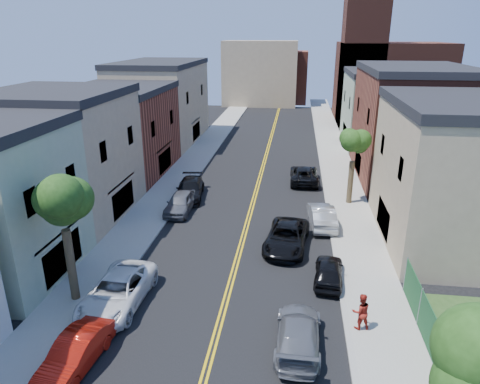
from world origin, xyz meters
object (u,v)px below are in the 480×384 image
(silver_car_right, at_px, (322,215))
(pedestrian_left, at_px, (71,265))
(black_car_left, at_px, (190,189))
(white_pickup, at_px, (117,291))
(black_car_right, at_px, (329,271))
(grey_car_left, at_px, (180,203))
(dark_car_right_far, at_px, (304,174))
(red_sedan, at_px, (75,353))
(grey_car_right, at_px, (298,333))
(black_suv_lane, at_px, (287,237))
(pedestrian_right, at_px, (361,311))

(silver_car_right, height_order, pedestrian_left, pedestrian_left)
(black_car_left, relative_size, silver_car_right, 1.11)
(white_pickup, distance_m, black_car_right, 11.61)
(grey_car_left, relative_size, dark_car_right_far, 0.83)
(grey_car_left, relative_size, black_car_left, 0.86)
(grey_car_left, distance_m, black_car_right, 14.16)
(grey_car_left, xyz_separation_m, black_car_right, (10.99, -8.93, -0.12))
(red_sedan, distance_m, black_car_left, 20.40)
(red_sedan, distance_m, grey_car_right, 9.63)
(black_car_left, bearing_deg, black_car_right, -54.71)
(grey_car_left, height_order, black_suv_lane, grey_car_left)
(red_sedan, relative_size, grey_car_left, 0.93)
(white_pickup, bearing_deg, dark_car_right_far, 67.25)
(grey_car_right, bearing_deg, pedestrian_right, -150.91)
(white_pickup, height_order, pedestrian_left, pedestrian_left)
(dark_car_right_far, distance_m, black_suv_lane, 13.77)
(red_sedan, height_order, white_pickup, white_pickup)
(black_car_left, relative_size, pedestrian_right, 2.94)
(white_pickup, xyz_separation_m, grey_car_left, (0.01, 12.63, -0.02))
(black_suv_lane, xyz_separation_m, pedestrian_right, (3.70, -8.11, 0.29))
(dark_car_right_far, relative_size, black_suv_lane, 0.99)
(red_sedan, height_order, grey_car_right, grey_car_right)
(grey_car_left, relative_size, black_car_right, 1.18)
(white_pickup, height_order, pedestrian_right, pedestrian_right)
(red_sedan, bearing_deg, pedestrian_left, 123.86)
(grey_car_left, bearing_deg, black_suv_lane, -29.69)
(red_sedan, height_order, dark_car_right_far, dark_car_right_far)
(grey_car_right, bearing_deg, pedestrian_left, -16.06)
(grey_car_left, bearing_deg, white_pickup, -89.00)
(white_pickup, bearing_deg, grey_car_left, 91.81)
(grey_car_right, bearing_deg, silver_car_right, -95.42)
(pedestrian_left, distance_m, pedestrian_right, 16.01)
(black_car_right, height_order, silver_car_right, silver_car_right)
(white_pickup, bearing_deg, silver_car_right, 48.16)
(red_sedan, bearing_deg, black_car_right, 42.11)
(dark_car_right_far, bearing_deg, black_suv_lane, 83.76)
(black_car_left, bearing_deg, silver_car_right, -28.77)
(white_pickup, bearing_deg, grey_car_right, -10.51)
(grey_car_left, distance_m, grey_car_right, 17.37)
(dark_car_right_far, relative_size, pedestrian_left, 3.51)
(black_car_left, distance_m, dark_car_right_far, 11.18)
(silver_car_right, bearing_deg, black_suv_lane, 52.61)
(grey_car_right, height_order, dark_car_right_far, dark_car_right_far)
(red_sedan, height_order, black_suv_lane, black_suv_lane)
(black_car_right, distance_m, pedestrian_left, 14.70)
(dark_car_right_far, bearing_deg, pedestrian_right, 95.38)
(silver_car_right, bearing_deg, black_car_left, -27.01)
(white_pickup, relative_size, dark_car_right_far, 1.04)
(grey_car_left, height_order, pedestrian_left, pedestrian_left)
(black_car_left, distance_m, grey_car_right, 20.16)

